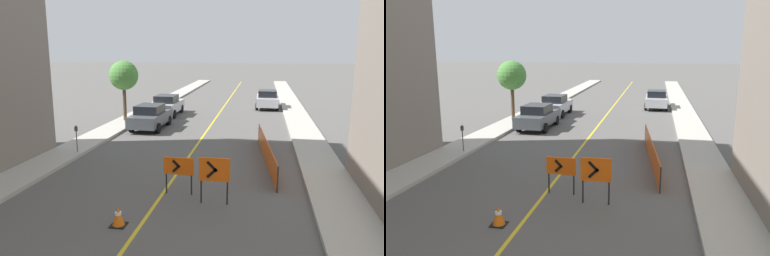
# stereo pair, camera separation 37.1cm
# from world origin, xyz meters

# --- Properties ---
(lane_stripe) EXTENTS (0.12, 66.62, 0.01)m
(lane_stripe) POSITION_xyz_m (0.00, 33.31, 0.00)
(lane_stripe) COLOR gold
(lane_stripe) RESTS_ON ground_plane
(sidewalk_left) EXTENTS (1.84, 66.62, 0.16)m
(sidewalk_left) POSITION_xyz_m (-6.01, 33.31, 0.08)
(sidewalk_left) COLOR #ADA89E
(sidewalk_left) RESTS_ON ground_plane
(sidewalk_right) EXTENTS (1.84, 66.62, 0.16)m
(sidewalk_right) POSITION_xyz_m (6.01, 33.31, 0.08)
(sidewalk_right) COLOR #ADA89E
(sidewalk_right) RESTS_ON ground_plane
(traffic_cone_fifth) EXTENTS (0.45, 0.45, 0.60)m
(traffic_cone_fifth) POSITION_xyz_m (-0.63, 15.50, 0.30)
(traffic_cone_fifth) COLOR black
(traffic_cone_fifth) RESTS_ON ground_plane
(arrow_barricade_primary) EXTENTS (1.08, 0.11, 1.35)m
(arrow_barricade_primary) POSITION_xyz_m (0.57, 18.25, 0.97)
(arrow_barricade_primary) COLOR #EF560C
(arrow_barricade_primary) RESTS_ON ground_plane
(arrow_barricade_secondary) EXTENTS (1.03, 0.08, 1.59)m
(arrow_barricade_secondary) POSITION_xyz_m (1.91, 17.62, 1.12)
(arrow_barricade_secondary) COLOR #EF560C
(arrow_barricade_secondary) RESTS_ON ground_plane
(safety_mesh_fence) EXTENTS (0.81, 7.74, 1.00)m
(safety_mesh_fence) POSITION_xyz_m (3.65, 22.82, 0.50)
(safety_mesh_fence) COLOR #EF560C
(safety_mesh_fence) RESTS_ON ground_plane
(parked_car_curb_near) EXTENTS (1.95, 4.35, 1.59)m
(parked_car_curb_near) POSITION_xyz_m (-3.70, 28.91, 0.80)
(parked_car_curb_near) COLOR #474C51
(parked_car_curb_near) RESTS_ON ground_plane
(parked_car_curb_mid) EXTENTS (1.94, 4.33, 1.59)m
(parked_car_curb_mid) POSITION_xyz_m (-3.93, 34.05, 0.80)
(parked_car_curb_mid) COLOR #B7B7BC
(parked_car_curb_mid) RESTS_ON ground_plane
(parked_car_curb_far) EXTENTS (1.93, 4.30, 1.59)m
(parked_car_curb_far) POSITION_xyz_m (3.81, 39.12, 0.80)
(parked_car_curb_far) COLOR #B7B7BC
(parked_car_curb_far) RESTS_ON ground_plane
(parking_meter_near_curb) EXTENTS (0.12, 0.11, 1.30)m
(parking_meter_near_curb) POSITION_xyz_m (-5.44, 22.29, 1.08)
(parking_meter_near_curb) COLOR #4C4C51
(parking_meter_near_curb) RESTS_ON sidewalk_left
(street_tree_left_near) EXTENTS (2.03, 2.03, 4.16)m
(street_tree_left_near) POSITION_xyz_m (-6.10, 30.63, 3.28)
(street_tree_left_near) COLOR #4C3823
(street_tree_left_near) RESTS_ON sidewalk_left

